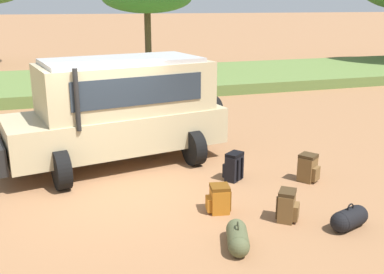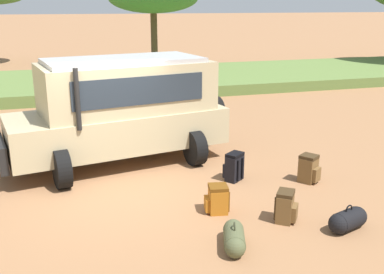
{
  "view_description": "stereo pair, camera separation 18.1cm",
  "coord_description": "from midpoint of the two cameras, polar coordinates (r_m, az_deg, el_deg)",
  "views": [
    {
      "loc": [
        -1.14,
        -8.44,
        3.62
      ],
      "look_at": [
        1.52,
        -0.08,
        1.0
      ],
      "focal_mm": 42.0,
      "sensor_mm": 36.0,
      "label": 1
    },
    {
      "loc": [
        -0.96,
        -8.49,
        3.62
      ],
      "look_at": [
        1.52,
        -0.08,
        1.0
      ],
      "focal_mm": 42.0,
      "sensor_mm": 36.0,
      "label": 2
    }
  ],
  "objects": [
    {
      "name": "ground_plane",
      "position": [
        9.27,
        -9.79,
        -6.63
      ],
      "size": [
        320.0,
        320.0,
        0.0
      ],
      "primitive_type": "plane",
      "color": "#936642"
    },
    {
      "name": "safari_vehicle",
      "position": [
        10.5,
        -9.59,
        3.59
      ],
      "size": [
        5.47,
        3.3,
        2.44
      ],
      "color": "tan",
      "rests_on": "ground_plane"
    },
    {
      "name": "backpack_outermost",
      "position": [
        9.57,
        4.78,
        -3.78
      ],
      "size": [
        0.47,
        0.47,
        0.61
      ],
      "color": "black",
      "rests_on": "ground_plane"
    },
    {
      "name": "backpack_cluster_center",
      "position": [
        7.98,
        11.38,
        -8.58
      ],
      "size": [
        0.47,
        0.46,
        0.55
      ],
      "color": "brown",
      "rests_on": "ground_plane"
    },
    {
      "name": "grass_bank",
      "position": [
        20.55,
        -14.56,
        6.56
      ],
      "size": [
        120.0,
        7.0,
        0.44
      ],
      "color": "#5B7538",
      "rests_on": "ground_plane"
    },
    {
      "name": "duffel_bag_low_black_case",
      "position": [
        7.09,
        5.06,
        -12.59
      ],
      "size": [
        0.5,
        0.85,
        0.43
      ],
      "color": "#4C5133",
      "rests_on": "ground_plane"
    },
    {
      "name": "backpack_near_rear_wheel",
      "position": [
        8.14,
        2.8,
        -7.87
      ],
      "size": [
        0.47,
        0.4,
        0.51
      ],
      "color": "#B26619",
      "rests_on": "ground_plane"
    },
    {
      "name": "duffel_bag_soft_canvas",
      "position": [
        8.02,
        18.73,
        -9.77
      ],
      "size": [
        0.78,
        0.49,
        0.45
      ],
      "color": "black",
      "rests_on": "ground_plane"
    },
    {
      "name": "backpack_beside_front_wheel",
      "position": [
        9.77,
        14.01,
        -3.84
      ],
      "size": [
        0.47,
        0.49,
        0.59
      ],
      "color": "brown",
      "rests_on": "ground_plane"
    }
  ]
}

